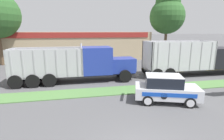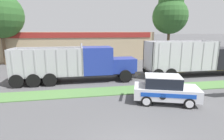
# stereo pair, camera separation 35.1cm
# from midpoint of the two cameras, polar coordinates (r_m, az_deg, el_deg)

# --- Properties ---
(grass_verge) EXTENTS (120.00, 1.95, 0.06)m
(grass_verge) POSITION_cam_midpoint_polar(r_m,az_deg,el_deg) (13.68, -2.24, -6.92)
(grass_verge) COLOR #517F42
(grass_verge) RESTS_ON ground_plane
(centre_line_3) EXTENTS (2.40, 0.14, 0.01)m
(centre_line_3) POSITION_cam_midpoint_polar(r_m,az_deg,el_deg) (19.08, -27.88, -2.86)
(centre_line_3) COLOR yellow
(centre_line_3) RESTS_ON ground_plane
(centre_line_4) EXTENTS (2.40, 0.14, 0.01)m
(centre_line_4) POSITION_cam_midpoint_polar(r_m,az_deg,el_deg) (18.29, -11.43, -2.24)
(centre_line_4) COLOR yellow
(centre_line_4) RESTS_ON ground_plane
(centre_line_5) EXTENTS (2.40, 0.14, 0.01)m
(centre_line_5) POSITION_cam_midpoint_polar(r_m,az_deg,el_deg) (19.06, 5.01, -1.44)
(centre_line_5) COLOR yellow
(centre_line_5) RESTS_ON ground_plane
(centre_line_6) EXTENTS (2.40, 0.14, 0.01)m
(centre_line_6) POSITION_cam_midpoint_polar(r_m,az_deg,el_deg) (21.23, 19.12, -0.65)
(centre_line_6) COLOR yellow
(centre_line_6) RESTS_ON ground_plane
(centre_line_7) EXTENTS (2.40, 0.14, 0.01)m
(centre_line_7) POSITION_cam_midpoint_polar(r_m,az_deg,el_deg) (24.42, 30.09, -0.01)
(centre_line_7) COLOR yellow
(centre_line_7) RESTS_ON ground_plane
(dump_truck_lead) EXTENTS (11.05, 2.63, 3.58)m
(dump_truck_lead) POSITION_cam_midpoint_polar(r_m,az_deg,el_deg) (16.37, -9.17, 1.85)
(dump_truck_lead) COLOR black
(dump_truck_lead) RESTS_ON ground_plane
(dump_truck_trail) EXTENTS (12.59, 2.83, 3.62)m
(dump_truck_trail) POSITION_cam_midpoint_polar(r_m,az_deg,el_deg) (21.61, 28.62, 3.06)
(dump_truck_trail) COLOR black
(dump_truck_trail) RESTS_ON ground_plane
(rally_car) EXTENTS (4.44, 3.01, 1.84)m
(rally_car) POSITION_cam_midpoint_polar(r_m,az_deg,el_deg) (12.00, 16.30, -5.80)
(rally_car) COLOR silver
(rally_car) RESTS_ON ground_plane
(store_building_backdrop) EXTENTS (27.78, 12.10, 4.49)m
(store_building_backdrop) POSITION_cam_midpoint_polar(r_m,az_deg,el_deg) (33.21, -15.02, 8.04)
(store_building_backdrop) COLOR tan
(store_building_backdrop) RESTS_ON ground_plane
(tree_behind_left) EXTENTS (5.81, 5.81, 11.39)m
(tree_behind_left) POSITION_cam_midpoint_polar(r_m,az_deg,el_deg) (31.98, 17.29, 17.38)
(tree_behind_left) COLOR brown
(tree_behind_left) RESTS_ON ground_plane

